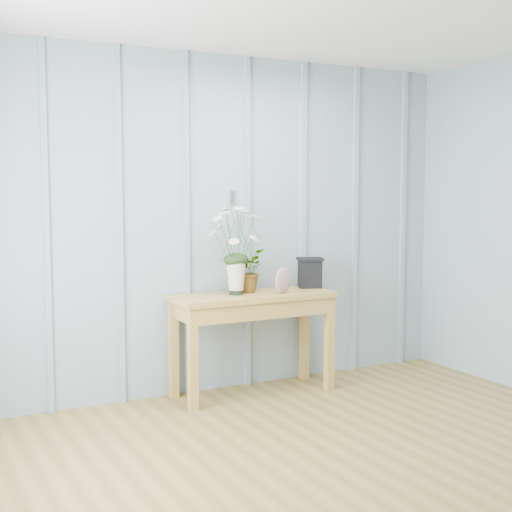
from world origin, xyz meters
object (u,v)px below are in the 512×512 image
felt_disc_vessel (283,280)px  daisy_vase (236,238)px  sideboard (253,309)px  carved_box (310,272)px

felt_disc_vessel → daisy_vase: bearing=135.6°
sideboard → carved_box: bearing=6.5°
felt_disc_vessel → carved_box: bearing=-1.5°
carved_box → sideboard: bearing=-173.5°
daisy_vase → carved_box: bearing=4.4°
felt_disc_vessel → carved_box: 0.37m
carved_box → daisy_vase: bearing=-175.6°
sideboard → daisy_vase: daisy_vase is taller
daisy_vase → felt_disc_vessel: (0.33, -0.11, -0.32)m
daisy_vase → felt_disc_vessel: bearing=-17.6°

